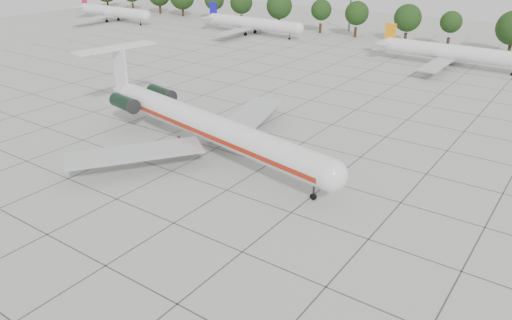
# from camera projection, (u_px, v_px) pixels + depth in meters

# --- Properties ---
(ground) EXTENTS (260.00, 260.00, 0.00)m
(ground) POSITION_uv_depth(u_px,v_px,m) (227.00, 190.00, 52.59)
(ground) COLOR #A7A8A0
(ground) RESTS_ON ground
(apron_joints) EXTENTS (170.00, 170.00, 0.02)m
(apron_joints) POSITION_uv_depth(u_px,v_px,m) (299.00, 145.00, 63.73)
(apron_joints) COLOR #383838
(apron_joints) RESTS_ON ground
(main_airliner) EXTENTS (42.47, 33.14, 10.05)m
(main_airliner) POSITION_uv_depth(u_px,v_px,m) (198.00, 122.00, 61.24)
(main_airliner) COLOR silver
(main_airliner) RESTS_ON ground
(bg_airliner_a) EXTENTS (28.24, 27.20, 7.40)m
(bg_airliner_a) POSITION_uv_depth(u_px,v_px,m) (113.00, 12.00, 149.38)
(bg_airliner_a) COLOR silver
(bg_airliner_a) RESTS_ON ground
(bg_airliner_b) EXTENTS (28.24, 27.20, 7.40)m
(bg_airliner_b) POSITION_uv_depth(u_px,v_px,m) (253.00, 23.00, 130.44)
(bg_airliner_b) COLOR silver
(bg_airliner_b) RESTS_ON ground
(bg_airliner_c) EXTENTS (28.24, 27.20, 7.40)m
(bg_airliner_c) POSITION_uv_depth(u_px,v_px,m) (453.00, 53.00, 99.08)
(bg_airliner_c) COLOR silver
(bg_airliner_c) RESTS_ON ground
(tree_line) EXTENTS (249.86, 8.44, 10.22)m
(tree_line) POSITION_uv_depth(u_px,v_px,m) (408.00, 18.00, 119.33)
(tree_line) COLOR #332114
(tree_line) RESTS_ON ground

